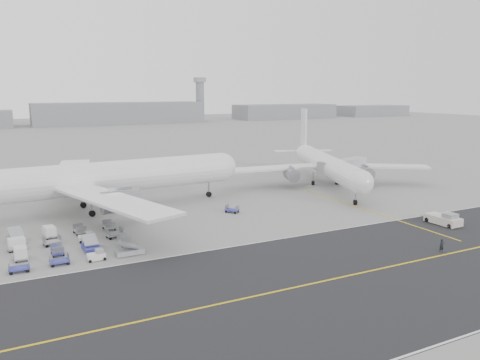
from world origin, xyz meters
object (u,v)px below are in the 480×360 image
control_tower (200,98)px  jet_bridge (344,167)px  airliner_a (88,179)px  airliner_b (326,164)px  ground_crew_a (442,246)px  pushback_tug (444,219)px

control_tower → jet_bridge: bearing=-103.9°
control_tower → airliner_a: bearing=-116.0°
control_tower → jet_bridge: 246.69m
airliner_a → airliner_b: airliner_a is taller
airliner_b → jet_bridge: size_ratio=2.84×
control_tower → airliner_a: (-116.28, -237.97, -10.17)m
control_tower → ground_crew_a: size_ratio=16.46×
control_tower → airliner_b: bearing=-104.8°
jet_bridge → ground_crew_a: bearing=-129.8°
airliner_a → jet_bridge: bearing=-95.0°
airliner_a → ground_crew_a: (39.75, -44.07, -5.13)m
airliner_a → pushback_tug: (51.23, -34.68, -5.20)m
airliner_b → pushback_tug: (-2.41, -35.69, -4.03)m
airliner_b → jet_bridge: (3.42, -2.21, -0.55)m
ground_crew_a → airliner_a: bearing=146.6°
control_tower → pushback_tug: bearing=-103.4°
airliner_b → ground_crew_a: 47.34m
jet_bridge → ground_crew_a: (-17.32, -42.86, -3.41)m
pushback_tug → jet_bridge: jet_bridge is taller
pushback_tug → ground_crew_a: pushback_tug is taller
airliner_b → ground_crew_a: bearing=-87.5°
control_tower → airliner_b: 245.37m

